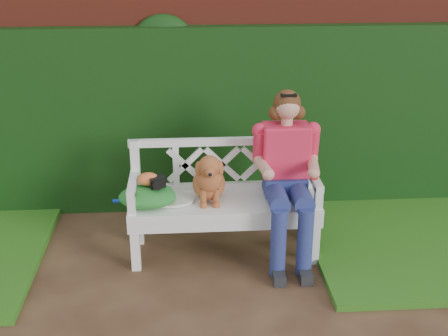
{
  "coord_description": "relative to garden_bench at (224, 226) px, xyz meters",
  "views": [
    {
      "loc": [
        0.08,
        -3.51,
        2.5
      ],
      "look_at": [
        0.38,
        0.78,
        0.75
      ],
      "focal_mm": 48.0,
      "sensor_mm": 36.0,
      "label": 1
    }
  ],
  "objects": [
    {
      "name": "baseball_glove",
      "position": [
        -0.59,
        -0.02,
        0.44
      ],
      "size": [
        0.17,
        0.13,
        0.1
      ],
      "primitive_type": "ellipsoid",
      "rotation": [
        0.0,
        0.0,
        0.04
      ],
      "color": "orange",
      "rests_on": "green_bag"
    },
    {
      "name": "ground",
      "position": [
        -0.38,
        -0.78,
        -0.24
      ],
      "size": [
        60.0,
        60.0,
        0.0
      ],
      "primitive_type": "plane",
      "color": "#3D2318"
    },
    {
      "name": "tennis_racket",
      "position": [
        -0.44,
        -0.0,
        0.26
      ],
      "size": [
        0.72,
        0.48,
        0.03
      ],
      "primitive_type": null,
      "rotation": [
        0.0,
        0.0,
        -0.32
      ],
      "color": "beige",
      "rests_on": "garden_bench"
    },
    {
      "name": "dog",
      "position": [
        -0.12,
        -0.0,
        0.45
      ],
      "size": [
        0.35,
        0.43,
        0.42
      ],
      "primitive_type": null,
      "rotation": [
        0.0,
        0.0,
        -0.21
      ],
      "color": "olive",
      "rests_on": "garden_bench"
    },
    {
      "name": "camera_item",
      "position": [
        -0.52,
        -0.05,
        0.43
      ],
      "size": [
        0.14,
        0.12,
        0.08
      ],
      "primitive_type": "cube",
      "rotation": [
        0.0,
        0.0,
        0.28
      ],
      "color": "black",
      "rests_on": "green_bag"
    },
    {
      "name": "brick_wall",
      "position": [
        -0.38,
        1.12,
        0.86
      ],
      "size": [
        10.0,
        0.3,
        2.2
      ],
      "primitive_type": "cube",
      "color": "maroon",
      "rests_on": "ground"
    },
    {
      "name": "green_bag",
      "position": [
        -0.6,
        -0.06,
        0.32
      ],
      "size": [
        0.54,
        0.49,
        0.15
      ],
      "primitive_type": null,
      "rotation": [
        0.0,
        0.0,
        0.43
      ],
      "color": "#206A14",
      "rests_on": "garden_bench"
    },
    {
      "name": "ivy_hedge",
      "position": [
        -0.38,
        0.9,
        0.61
      ],
      "size": [
        10.0,
        0.18,
        1.7
      ],
      "primitive_type": "cube",
      "color": "#11340A",
      "rests_on": "ground"
    },
    {
      "name": "garden_bench",
      "position": [
        0.0,
        0.0,
        0.0
      ],
      "size": [
        1.62,
        0.73,
        0.48
      ],
      "primitive_type": null,
      "rotation": [
        0.0,
        0.0,
        0.08
      ],
      "color": "white",
      "rests_on": "ground"
    },
    {
      "name": "seated_woman",
      "position": [
        0.48,
        -0.02,
        0.41
      ],
      "size": [
        0.67,
        0.82,
        1.31
      ],
      "primitive_type": null,
      "rotation": [
        0.0,
        0.0,
        -0.17
      ],
      "color": "#FA5F93",
      "rests_on": "ground"
    }
  ]
}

